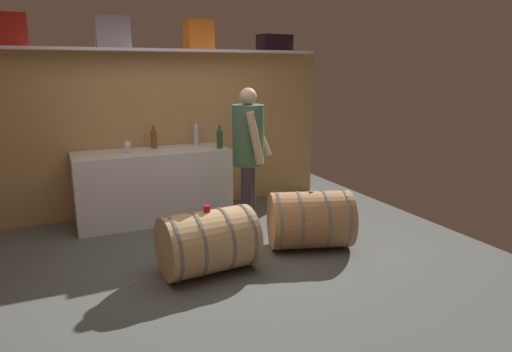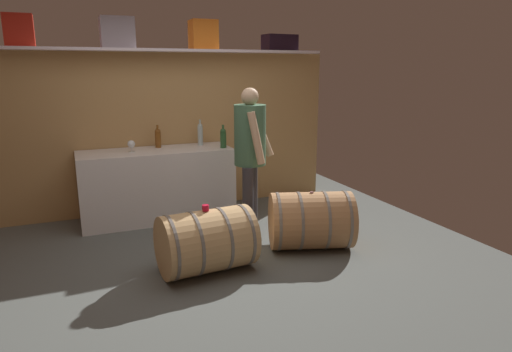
% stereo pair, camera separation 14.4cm
% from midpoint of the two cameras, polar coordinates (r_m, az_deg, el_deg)
% --- Properties ---
extents(ground_plane, '(5.62, 7.22, 0.02)m').
position_cam_midpoint_polar(ground_plane, '(4.72, -8.30, -9.21)').
color(ground_plane, '#575D59').
extents(back_wall_panel, '(4.42, 0.10, 1.99)m').
position_cam_midpoint_polar(back_wall_panel, '(5.88, -12.78, 5.28)').
color(back_wall_panel, tan).
rests_on(back_wall_panel, ground).
extents(high_shelf_board, '(4.07, 0.40, 0.03)m').
position_cam_midpoint_polar(high_shelf_board, '(5.68, -13.00, 15.21)').
color(high_shelf_board, white).
rests_on(high_shelf_board, back_wall_panel).
extents(toolcase_red, '(0.30, 0.30, 0.33)m').
position_cam_midpoint_polar(toolcase_red, '(5.58, -29.09, 15.83)').
color(toolcase_red, red).
rests_on(toolcase_red, high_shelf_board).
extents(toolcase_grey, '(0.38, 0.26, 0.35)m').
position_cam_midpoint_polar(toolcase_grey, '(5.61, -18.42, 16.85)').
color(toolcase_grey, gray).
rests_on(toolcase_grey, high_shelf_board).
extents(toolcase_orange, '(0.32, 0.29, 0.35)m').
position_cam_midpoint_polar(toolcase_orange, '(5.82, -7.99, 17.25)').
color(toolcase_orange, orange).
rests_on(toolcase_orange, high_shelf_board).
extents(toolcase_black, '(0.44, 0.28, 0.20)m').
position_cam_midpoint_polar(toolcase_black, '(6.19, 1.65, 16.47)').
color(toolcase_black, black).
rests_on(toolcase_black, high_shelf_board).
extents(work_cabinet, '(1.79, 0.66, 0.85)m').
position_cam_midpoint_polar(work_cabinet, '(5.58, -13.53, -1.17)').
color(work_cabinet, white).
rests_on(work_cabinet, ground).
extents(wine_bottle_amber, '(0.07, 0.07, 0.28)m').
position_cam_midpoint_polar(wine_bottle_amber, '(5.64, -13.51, 4.67)').
color(wine_bottle_amber, brown).
rests_on(wine_bottle_amber, work_cabinet).
extents(wine_bottle_clear, '(0.07, 0.07, 0.32)m').
position_cam_midpoint_polar(wine_bottle_clear, '(5.75, -8.29, 5.28)').
color(wine_bottle_clear, '#B0C3C3').
rests_on(wine_bottle_clear, work_cabinet).
extents(wine_bottle_green, '(0.07, 0.07, 0.28)m').
position_cam_midpoint_polar(wine_bottle_green, '(5.52, -5.36, 4.83)').
color(wine_bottle_green, '#29552D').
rests_on(wine_bottle_green, work_cabinet).
extents(wine_glass, '(0.09, 0.09, 0.14)m').
position_cam_midpoint_polar(wine_glass, '(5.42, -16.68, 3.75)').
color(wine_glass, white).
rests_on(wine_glass, work_cabinet).
extents(wine_barrel_near, '(0.87, 0.64, 0.58)m').
position_cam_midpoint_polar(wine_barrel_near, '(4.10, -7.08, -8.24)').
color(wine_barrel_near, tan).
rests_on(wine_barrel_near, ground).
extents(wine_barrel_far, '(0.96, 0.80, 0.60)m').
position_cam_midpoint_polar(wine_barrel_far, '(4.64, 5.97, -5.51)').
color(wine_barrel_far, tan).
rests_on(wine_barrel_far, ground).
extents(tasting_cup, '(0.06, 0.06, 0.05)m').
position_cam_midpoint_polar(tasting_cup, '(4.00, -7.24, -4.07)').
color(tasting_cup, red).
rests_on(tasting_cup, wine_barrel_near).
extents(winemaker_pouring, '(0.49, 0.52, 1.60)m').
position_cam_midpoint_polar(winemaker_pouring, '(4.85, -1.77, 3.79)').
color(winemaker_pouring, '#343339').
rests_on(winemaker_pouring, ground).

